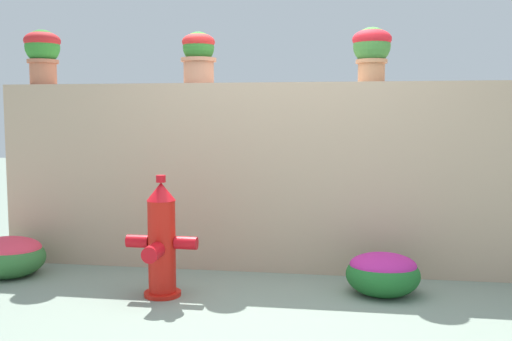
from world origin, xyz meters
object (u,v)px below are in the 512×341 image
Objects in this scene: potted_plant_1 at (199,54)px; flower_bush_right at (8,255)px; fire_hydrant at (161,242)px; flower_bush_left at (383,272)px; potted_plant_0 at (43,51)px; potted_plant_2 at (372,49)px.

potted_plant_1 is 2.23m from flower_bush_right.
fire_hydrant is 1.45× the size of flower_bush_right.
potted_plant_1 is 2.28m from flower_bush_left.
potted_plant_0 is 1.09× the size of potted_plant_2.
flower_bush_right is (-2.92, 0.02, 0.01)m from flower_bush_left.
potted_plant_2 is 1.76m from flower_bush_left.
potted_plant_1 is at bearing 86.73° from fire_hydrant.
potted_plant_2 is 0.83× the size of flower_bush_left.
fire_hydrant is 1.59m from flower_bush_left.
potted_plant_0 is 0.90× the size of flower_bush_left.
fire_hydrant is at bearing -147.76° from potted_plant_2.
potted_plant_0 is 0.55× the size of fire_hydrant.
potted_plant_1 is (1.39, 0.00, -0.05)m from potted_plant_0.
potted_plant_2 is 3.33m from flower_bush_right.
potted_plant_0 is at bearing -179.99° from potted_plant_1.
potted_plant_2 reaches higher than flower_bush_right.
flower_bush_right reaches higher than flower_bush_left.
fire_hydrant is (-1.46, -0.92, -1.42)m from potted_plant_2.
flower_bush_left is (1.49, -0.60, -1.62)m from potted_plant_1.
potted_plant_0 is at bearing 168.23° from flower_bush_left.
potted_plant_1 reaches higher than flower_bush_left.
flower_bush_left is at bearing -0.44° from flower_bush_right.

